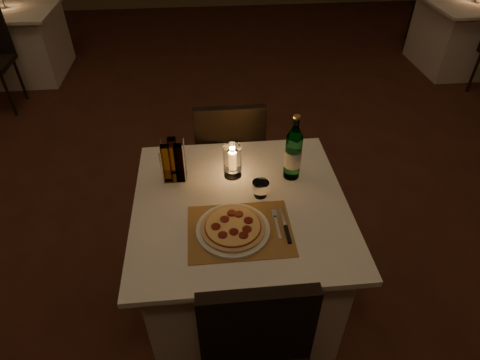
{
  "coord_description": "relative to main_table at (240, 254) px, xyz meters",
  "views": [
    {
      "loc": [
        -0.03,
        -2.05,
        2.01
      ],
      "look_at": [
        0.11,
        -0.65,
        0.86
      ],
      "focal_mm": 30.0,
      "sensor_mm": 36.0,
      "label": 1
    }
  ],
  "objects": [
    {
      "name": "plate",
      "position": [
        -0.05,
        -0.18,
        0.38
      ],
      "size": [
        0.32,
        0.32,
        0.01
      ],
      "primitive_type": "cylinder",
      "color": "white",
      "rests_on": "placemat"
    },
    {
      "name": "chair_far",
      "position": [
        0.0,
        0.71,
        0.18
      ],
      "size": [
        0.42,
        0.42,
        0.9
      ],
      "color": "black",
      "rests_on": "ground"
    },
    {
      "name": "cruet_caddy",
      "position": [
        -0.31,
        0.22,
        0.46
      ],
      "size": [
        0.12,
        0.12,
        0.21
      ],
      "color": "white",
      "rests_on": "main_table"
    },
    {
      "name": "knife",
      "position": [
        0.18,
        -0.21,
        0.37
      ],
      "size": [
        0.02,
        0.22,
        0.01
      ],
      "color": "black",
      "rests_on": "placemat"
    },
    {
      "name": "pizza",
      "position": [
        -0.05,
        -0.18,
        0.39
      ],
      "size": [
        0.28,
        0.28,
        0.02
      ],
      "color": "#D8B77F",
      "rests_on": "plate"
    },
    {
      "name": "neighbor_candle_left",
      "position": [
        -2.16,
        3.25,
        0.41
      ],
      "size": [
        0.03,
        0.03,
        0.11
      ],
      "color": "white",
      "rests_on": "neighbor_table_left"
    },
    {
      "name": "neighbor_chair_rb",
      "position": [
        2.87,
        3.68,
        0.18
      ],
      "size": [
        0.42,
        0.42,
        0.9
      ],
      "color": "black",
      "rests_on": "ground"
    },
    {
      "name": "neighbor_table_right",
      "position": [
        2.87,
        2.96,
        0.0
      ],
      "size": [
        1.0,
        1.0,
        0.74
      ],
      "color": "white",
      "rests_on": "ground"
    },
    {
      "name": "main_table",
      "position": [
        0.0,
        0.0,
        0.0
      ],
      "size": [
        1.0,
        1.0,
        0.74
      ],
      "color": "white",
      "rests_on": "ground"
    },
    {
      "name": "tumbler",
      "position": [
        0.1,
        0.04,
        0.41
      ],
      "size": [
        0.08,
        0.08,
        0.08
      ],
      "primitive_type": null,
      "color": "white",
      "rests_on": "main_table"
    },
    {
      "name": "floor",
      "position": [
        -0.11,
        0.67,
        -0.38
      ],
      "size": [
        8.0,
        10.0,
        0.02
      ],
      "primitive_type": "cube",
      "color": "#4C2418",
      "rests_on": "ground"
    },
    {
      "name": "neighbor_chair_lb",
      "position": [
        -2.16,
        3.97,
        0.18
      ],
      "size": [
        0.42,
        0.42,
        0.9
      ],
      "color": "black",
      "rests_on": "ground"
    },
    {
      "name": "fork",
      "position": [
        0.14,
        -0.15,
        0.37
      ],
      "size": [
        0.02,
        0.18,
        0.0
      ],
      "color": "silver",
      "rests_on": "placemat"
    },
    {
      "name": "water_bottle",
      "position": [
        0.27,
        0.17,
        0.51
      ],
      "size": [
        0.08,
        0.08,
        0.35
      ],
      "color": "#5FB074",
      "rests_on": "main_table"
    },
    {
      "name": "hurricane_candle",
      "position": [
        -0.02,
        0.21,
        0.47
      ],
      "size": [
        0.09,
        0.09,
        0.18
      ],
      "color": "white",
      "rests_on": "main_table"
    },
    {
      "name": "placemat",
      "position": [
        -0.02,
        -0.18,
        0.37
      ],
      "size": [
        0.45,
        0.34,
        0.0
      ],
      "primitive_type": "cube",
      "color": "#A8763A",
      "rests_on": "main_table"
    },
    {
      "name": "neighbor_table_left",
      "position": [
        -2.16,
        3.25,
        0.0
      ],
      "size": [
        1.0,
        1.0,
        0.74
      ],
      "color": "white",
      "rests_on": "ground"
    }
  ]
}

